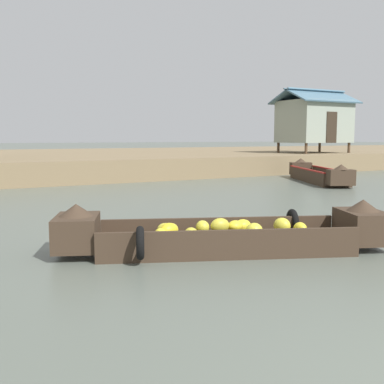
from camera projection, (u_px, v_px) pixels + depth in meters
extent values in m
plane|color=#596056|center=(95.00, 215.00, 11.42)|extent=(300.00, 300.00, 0.00)
cube|color=#7F6B4C|center=(6.00, 162.00, 26.41)|extent=(160.00, 20.00, 0.97)
cube|color=#3D2D21|center=(224.00, 248.00, 7.82)|extent=(4.35, 2.71, 0.12)
cube|color=#3D2D21|center=(219.00, 227.00, 8.34)|extent=(3.92, 1.68, 0.36)
cube|color=#3D2D21|center=(231.00, 241.00, 7.23)|extent=(3.92, 1.68, 0.36)
cube|color=#3D2D21|center=(362.00, 226.00, 8.04)|extent=(1.02, 1.20, 0.53)
cone|color=#3D2D21|center=(363.00, 205.00, 7.99)|extent=(0.73, 0.73, 0.20)
cube|color=#3D2D21|center=(77.00, 232.00, 7.51)|extent=(1.02, 1.20, 0.53)
cone|color=#3D2D21|center=(76.00, 210.00, 7.47)|extent=(0.73, 0.73, 0.20)
cube|color=#3D2D21|center=(171.00, 234.00, 7.69)|extent=(0.60, 1.07, 0.05)
torus|color=black|center=(292.00, 223.00, 8.60)|extent=(0.31, 0.53, 0.52)
torus|color=black|center=(140.00, 243.00, 6.96)|extent=(0.31, 0.53, 0.52)
ellipsoid|color=yellow|center=(282.00, 226.00, 8.09)|extent=(0.35, 0.38, 0.28)
ellipsoid|color=yellow|center=(169.00, 231.00, 7.61)|extent=(0.37, 0.29, 0.27)
ellipsoid|color=yellow|center=(300.00, 229.00, 7.91)|extent=(0.21, 0.28, 0.22)
ellipsoid|color=yellow|center=(203.00, 227.00, 7.70)|extent=(0.25, 0.27, 0.23)
ellipsoid|color=yellow|center=(161.00, 236.00, 7.44)|extent=(0.31, 0.32, 0.25)
ellipsoid|color=yellow|center=(243.00, 226.00, 8.13)|extent=(0.31, 0.25, 0.24)
ellipsoid|color=yellow|center=(171.00, 230.00, 7.70)|extent=(0.37, 0.41, 0.22)
ellipsoid|color=yellow|center=(254.00, 231.00, 7.56)|extent=(0.34, 0.32, 0.26)
ellipsoid|color=yellow|center=(166.00, 229.00, 7.77)|extent=(0.39, 0.38, 0.22)
ellipsoid|color=yellow|center=(235.00, 226.00, 7.83)|extent=(0.37, 0.34, 0.19)
ellipsoid|color=gold|center=(220.00, 226.00, 7.69)|extent=(0.36, 0.26, 0.25)
ellipsoid|color=gold|center=(191.00, 235.00, 7.45)|extent=(0.25, 0.26, 0.25)
cube|color=#3D2D21|center=(318.00, 181.00, 19.91)|extent=(2.92, 4.57, 0.12)
cube|color=#3D2D21|center=(306.00, 175.00, 19.84)|extent=(1.94, 4.12, 0.41)
cube|color=#3D2D21|center=(330.00, 174.00, 19.91)|extent=(1.94, 4.12, 0.41)
cube|color=maroon|center=(306.00, 169.00, 19.81)|extent=(1.96, 4.13, 0.05)
cube|color=maroon|center=(330.00, 169.00, 19.88)|extent=(1.96, 4.13, 0.05)
cube|color=#3D2D21|center=(301.00, 168.00, 22.34)|extent=(1.10, 0.87, 0.59)
cone|color=#3D2D21|center=(301.00, 160.00, 22.29)|extent=(0.74, 0.74, 0.20)
cube|color=#3D2D21|center=(341.00, 177.00, 17.39)|extent=(1.10, 0.87, 0.59)
cone|color=#3D2D21|center=(341.00, 167.00, 17.34)|extent=(0.74, 0.74, 0.20)
cube|color=#3D2D21|center=(326.00, 176.00, 18.92)|extent=(1.03, 0.61, 0.05)
cylinder|color=#4C3826|center=(306.00, 148.00, 26.33)|extent=(0.16, 0.16, 0.62)
cylinder|color=#4C3826|center=(349.00, 148.00, 27.96)|extent=(0.16, 0.16, 0.62)
cylinder|color=#4C3826|center=(278.00, 148.00, 28.48)|extent=(0.16, 0.16, 0.62)
cylinder|color=#4C3826|center=(320.00, 147.00, 30.11)|extent=(0.16, 0.16, 0.62)
cube|color=gray|center=(314.00, 122.00, 28.04)|extent=(3.83, 2.87, 2.51)
cube|color=#2D2319|center=(332.00, 127.00, 26.81)|extent=(0.80, 0.04, 1.80)
cube|color=slate|center=(323.00, 96.00, 27.23)|extent=(4.53, 1.93, 0.89)
cube|color=slate|center=(307.00, 98.00, 28.48)|extent=(4.53, 1.93, 0.89)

